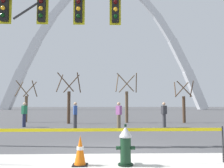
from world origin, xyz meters
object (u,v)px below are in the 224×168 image
at_px(fire_hydrant, 126,146).
at_px(pedestrian_standing_center, 164,114).
at_px(monument_arch, 106,48).
at_px(pedestrian_walking_left, 119,115).
at_px(traffic_cone_by_hydrant, 80,151).
at_px(traffic_signal_gantry, 30,26).
at_px(pedestrian_near_trees, 75,115).
at_px(pedestrian_walking_right, 24,114).

relative_size(fire_hydrant, pedestrian_standing_center, 0.62).
bearing_deg(monument_arch, pedestrian_walking_left, -89.39).
relative_size(traffic_cone_by_hydrant, traffic_signal_gantry, 0.09).
xyz_separation_m(traffic_cone_by_hydrant, pedestrian_near_trees, (-1.18, 8.99, 0.46)).
bearing_deg(traffic_cone_by_hydrant, monument_arch, 89.11).
distance_m(monument_arch, pedestrian_near_trees, 53.14).
height_order(monument_arch, pedestrian_standing_center, monument_arch).
height_order(pedestrian_walking_left, pedestrian_standing_center, same).
relative_size(fire_hydrant, traffic_cone_by_hydrant, 1.36).
distance_m(monument_arch, pedestrian_standing_center, 52.73).
distance_m(fire_hydrant, pedestrian_walking_left, 8.84).
xyz_separation_m(traffic_signal_gantry, pedestrian_walking_right, (-2.36, 7.00, -3.59)).
height_order(pedestrian_standing_center, pedestrian_walking_right, same).
relative_size(traffic_signal_gantry, pedestrian_walking_right, 4.92).
height_order(traffic_cone_by_hydrant, monument_arch, monument_arch).
bearing_deg(pedestrian_near_trees, traffic_signal_gantry, -99.96).
distance_m(monument_arch, pedestrian_walking_right, 52.38).
relative_size(traffic_signal_gantry, pedestrian_walking_left, 4.92).
distance_m(fire_hydrant, monument_arch, 61.86).
relative_size(pedestrian_standing_center, pedestrian_near_trees, 1.00).
distance_m(fire_hydrant, pedestrian_standing_center, 10.09).
bearing_deg(pedestrian_near_trees, traffic_cone_by_hydrant, -82.52).
distance_m(traffic_cone_by_hydrant, pedestrian_standing_center, 10.47).
height_order(fire_hydrant, traffic_signal_gantry, traffic_signal_gantry).
bearing_deg(monument_arch, traffic_cone_by_hydrant, -90.89).
bearing_deg(traffic_signal_gantry, pedestrian_walking_left, 57.28).
distance_m(fire_hydrant, pedestrian_walking_right, 11.58).
bearing_deg(monument_arch, pedestrian_standing_center, -86.05).
relative_size(monument_arch, pedestrian_standing_center, 34.71).
bearing_deg(pedestrian_near_trees, pedestrian_walking_right, 162.69).
xyz_separation_m(traffic_signal_gantry, pedestrian_standing_center, (6.61, 6.44, -3.59)).
bearing_deg(traffic_cone_by_hydrant, pedestrian_walking_right, 114.52).
xyz_separation_m(pedestrian_walking_right, pedestrian_near_trees, (3.41, -1.06, 0.00)).
height_order(traffic_signal_gantry, pedestrian_near_trees, traffic_signal_gantry).
xyz_separation_m(monument_arch, pedestrian_near_trees, (-2.10, -50.68, -15.85)).
bearing_deg(traffic_signal_gantry, pedestrian_walking_right, 108.67).
relative_size(pedestrian_standing_center, pedestrian_walking_right, 1.00).
bearing_deg(traffic_signal_gantry, monument_arch, 86.82).
distance_m(pedestrian_walking_left, pedestrian_walking_right, 6.18).
distance_m(traffic_signal_gantry, pedestrian_walking_right, 8.21).
bearing_deg(pedestrian_standing_center, pedestrian_near_trees, -174.82).
xyz_separation_m(pedestrian_walking_left, pedestrian_walking_right, (-6.05, 1.26, 0.00)).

